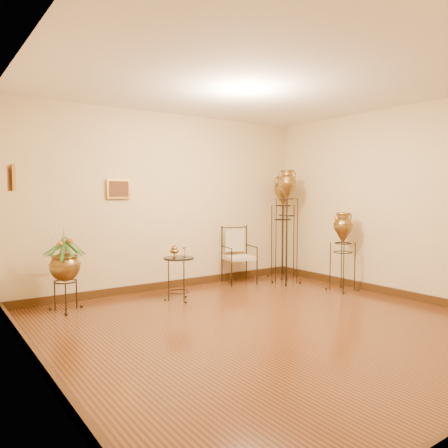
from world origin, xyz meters
TOP-DOWN VIEW (x-y plane):
  - ground at (0.00, 0.00)m, footprint 5.00×5.00m
  - room_shell at (-0.01, 0.01)m, footprint 5.02×5.02m
  - amphora_tall at (1.82, 1.68)m, footprint 0.46×0.46m
  - amphora_mid at (2.15, 2.14)m, footprint 0.42×0.42m
  - amphora_short at (2.15, 0.76)m, footprint 0.50×0.50m
  - planter_urn at (-1.77, 2.01)m, footprint 0.78×0.78m
  - armchair at (1.16, 2.15)m, footprint 0.64×0.61m
  - side_table at (-0.28, 1.67)m, footprint 0.48×0.48m

SIDE VIEW (x-z plane):
  - ground at x=0.00m, z-range 0.00..0.00m
  - side_table at x=-0.28m, z-range -0.07..0.72m
  - armchair at x=1.16m, z-range 0.00..0.96m
  - amphora_short at x=2.15m, z-range 0.00..1.25m
  - planter_urn at x=-1.77m, z-range 0.07..1.20m
  - amphora_mid at x=2.15m, z-range 0.01..1.87m
  - amphora_tall at x=1.82m, z-range 0.02..1.97m
  - room_shell at x=-0.01m, z-range 0.33..3.14m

